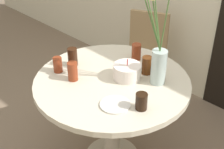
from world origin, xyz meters
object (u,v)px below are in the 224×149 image
Objects in this scene: side_plate at (115,104)px; drink_glass_5 at (73,57)px; birthday_cake at (127,72)px; drink_glass_1 at (73,71)px; chair_left_flank at (145,53)px; drink_glass_0 at (147,65)px; drink_glass_2 at (136,52)px; drink_glass_3 at (58,65)px; flower_vase at (158,52)px; drink_glass_4 at (141,101)px.

drink_glass_5 reaches higher than side_plate.
side_plate is at bearing -60.47° from birthday_cake.
drink_glass_1 is at bearing -131.88° from birthday_cake.
chair_left_flank is at bearing 101.38° from drink_glass_1.
drink_glass_2 is (-0.19, 0.10, -0.00)m from drink_glass_0.
drink_glass_5 is (0.00, 0.13, 0.01)m from drink_glass_3.
chair_left_flank is at bearing 93.51° from drink_glass_5.
drink_glass_2 is 1.12× the size of drink_glass_3.
drink_glass_5 is at bearing 88.01° from drink_glass_3.
chair_left_flank is 1.13m from drink_glass_1.
side_plate is at bearing -76.42° from drink_glass_0.
side_plate is at bearing 0.43° from drink_glass_3.
drink_glass_5 is (-0.27, -0.40, 0.01)m from drink_glass_2.
drink_glass_3 is (-0.57, -0.00, 0.05)m from side_plate.
chair_left_flank is 1.26m from side_plate.
drink_glass_1 is at bearing -102.37° from drink_glass_2.
flower_vase is 0.44m from side_plate.
side_plate is at bearing -12.92° from drink_glass_5.
drink_glass_1 is at bearing 179.54° from side_plate.
drink_glass_0 is 0.41m from drink_glass_4.
side_plate is 0.17m from drink_glass_4.
drink_glass_3 is (-0.59, -0.38, -0.18)m from flower_vase.
drink_glass_0 is 1.22× the size of drink_glass_4.
flower_vase is 5.92× the size of drink_glass_2.
birthday_cake is 0.28m from drink_glass_2.
flower_vase is (0.17, 0.09, 0.18)m from birthday_cake.
drink_glass_1 reaches higher than chair_left_flank.
drink_glass_5 reaches higher than drink_glass_1.
drink_glass_2 is at bearing 118.89° from side_plate.
drink_glass_4 is at bearing -77.10° from chair_left_flank.
flower_vase is 0.39m from drink_glass_2.
drink_glass_2 is at bearing -83.15° from chair_left_flank.
drink_glass_2 is (-0.31, 0.16, -0.17)m from flower_vase.
birthday_cake reaches higher than drink_glass_5.
drink_glass_3 is (-0.47, -0.43, -0.01)m from drink_glass_0.
drink_glass_5 is (-0.46, -0.30, 0.00)m from drink_glass_0.
birthday_cake is 1.42× the size of drink_glass_5.
flower_vase is 0.21m from drink_glass_0.
flower_vase reaches higher than drink_glass_2.
flower_vase is at bearing 87.65° from side_plate.
birthday_cake is at bearing 146.45° from drink_glass_4.
side_plate is 1.70× the size of drink_glass_3.
chair_left_flank is 1.18× the size of flower_vase.
drink_glass_3 is at bearing -112.02° from chair_left_flank.
side_plate is at bearing -147.32° from drink_glass_4.
drink_glass_0 is 1.03× the size of drink_glass_2.
drink_glass_2 is at bearing 118.17° from birthday_cake.
birthday_cake is 0.16m from drink_glass_0.
drink_glass_1 is (-0.42, -0.37, -0.17)m from flower_vase.
birthday_cake reaches higher than side_plate.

